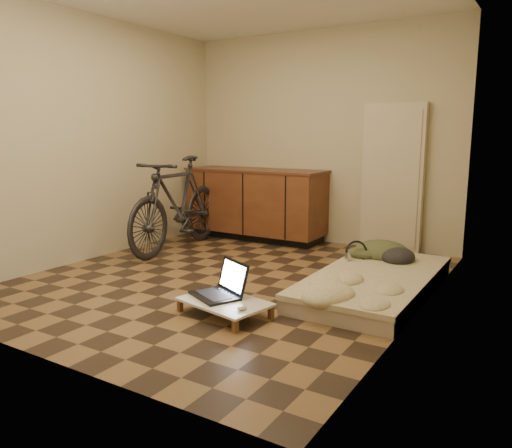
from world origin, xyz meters
The scene contains 10 objects.
room_shell centered at (0.00, 0.00, 1.30)m, with size 3.50×4.00×2.60m.
cabinets centered at (-0.75, 1.70, 0.47)m, with size 1.84×0.62×0.91m.
appliance_panel centered at (0.95, 1.94, 0.85)m, with size 0.70×0.10×1.70m, color #C3B69A.
bicycle centered at (-1.20, 0.68, 0.60)m, with size 0.55×1.87×1.21m, color black.
futon centered at (1.30, 0.34, 0.08)m, with size 0.91×1.90×0.16m.
clothing_pile centered at (1.19, 0.97, 0.28)m, with size 0.57×0.47×0.23m, color #3B4327, non-canonical shape.
headphones centered at (0.99, 0.73, 0.25)m, with size 0.25×0.23×0.16m, color black, non-canonical shape.
lap_desk centered at (0.51, -0.80, 0.10)m, with size 0.75×0.56×0.11m.
laptop centered at (0.42, -0.72, 0.16)m, with size 0.49×0.47×0.26m.
mouse centered at (0.73, -0.90, 0.13)m, with size 0.06×0.09×0.03m, color silver.
Camera 1 is at (2.60, -3.76, 1.36)m, focal length 35.00 mm.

